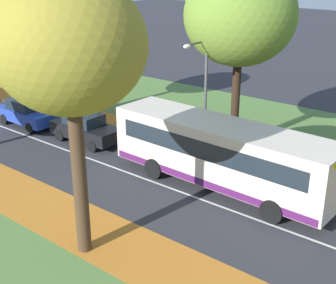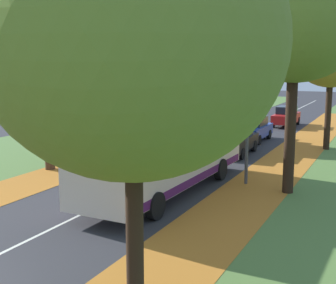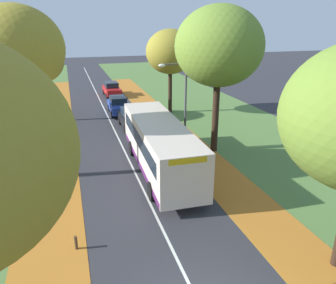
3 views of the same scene
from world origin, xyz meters
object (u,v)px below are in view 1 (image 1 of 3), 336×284
Objects in this scene: tree_left_near at (70,47)px; car_blue_following at (27,112)px; car_black_lead at (86,128)px; tree_right_near at (240,16)px; tree_right_mid at (94,23)px; bus at (222,152)px; streetlamp_right at (202,87)px.

tree_left_near reaches higher than car_blue_following.
tree_left_near reaches higher than car_black_lead.
car_black_lead is at bearing 123.00° from tree_right_near.
tree_right_mid reaches higher than car_blue_following.
car_black_lead is (0.04, 8.83, -0.89)m from bus.
streetlamp_right is 11.76m from car_blue_following.
tree_right_near is 10.15m from car_black_lead.
car_black_lead and car_blue_following have the same top height.
tree_left_near is at bearing 171.04° from bus.
tree_right_mid is at bearing -12.65° from car_blue_following.
tree_right_mid is (0.14, 10.61, -1.17)m from tree_right_near.
streetlamp_right reaches higher than car_black_lead.
tree_right_mid is 1.85× the size of car_black_lead.
streetlamp_right is at bearing 9.36° from tree_left_near.
tree_right_near is at bearing -67.93° from car_blue_following.
tree_left_near reaches higher than tree_right_mid.
streetlamp_right is 1.42× the size of car_blue_following.
tree_right_mid is 14.05m from bus.
bus is at bearing -155.45° from tree_right_near.
streetlamp_right reaches higher than car_blue_following.
bus is 2.48× the size of car_blue_following.
tree_right_near reaches higher than tree_left_near.
tree_right_near is 2.24× the size of car_black_lead.
tree_right_mid is at bearing 76.53° from streetlamp_right.
bus is (-2.19, -2.63, -2.03)m from streetlamp_right.
car_blue_following is at bearing 61.96° from tree_left_near.
tree_right_near reaches higher than streetlamp_right.
tree_right_near is at bearing -14.68° from streetlamp_right.
tree_right_near is at bearing -57.00° from car_black_lead.
tree_left_near is 15.63m from car_blue_following.
streetlamp_right is at bearing 165.32° from tree_right_near.
streetlamp_right is 0.57× the size of bus.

